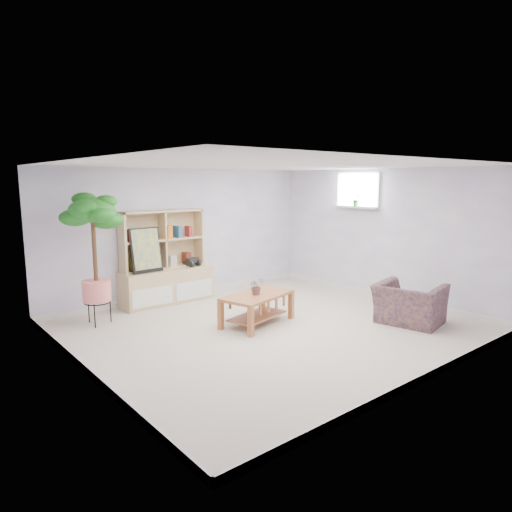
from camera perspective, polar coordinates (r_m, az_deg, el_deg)
floor at (r=6.95m, az=1.88°, el=-8.87°), size 5.50×5.00×0.01m
ceiling at (r=6.60m, az=1.99°, el=11.32°), size 5.50×5.00×0.01m
walls at (r=6.67m, az=1.93°, el=0.97°), size 5.51×5.01×2.40m
baseboard at (r=6.93m, az=1.88°, el=-8.48°), size 5.50×5.00×0.10m
window at (r=9.01m, az=12.63°, el=8.03°), size 0.10×0.98×0.68m
window_sill at (r=8.98m, az=12.32°, el=6.00°), size 0.14×1.00×0.04m
storage_unit at (r=8.26m, az=-11.20°, el=-0.17°), size 1.66×0.56×1.66m
poster at (r=7.99m, az=-13.60°, el=0.72°), size 0.56×0.16×0.77m
toy_truck at (r=8.47m, az=-7.97°, el=-0.69°), size 0.36×0.29×0.17m
coffee_table at (r=7.03m, az=0.16°, el=-6.64°), size 1.27×0.89×0.47m
table_plant at (r=6.93m, az=0.05°, el=-3.79°), size 0.25×0.22×0.25m
floor_tree at (r=7.25m, az=-19.48°, el=-0.44°), size 0.80×0.80×2.01m
armchair at (r=7.41m, az=18.64°, el=-5.36°), size 1.01×1.11×0.71m
sill_plant at (r=8.96m, az=12.41°, el=6.93°), size 0.15×0.12×0.25m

